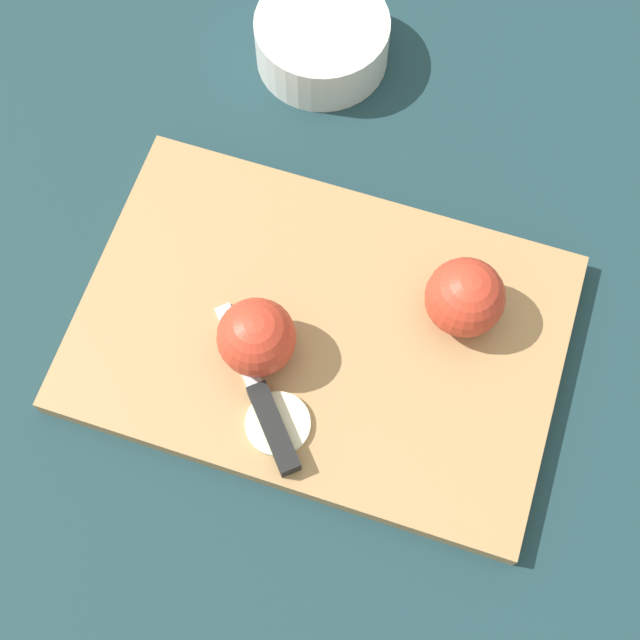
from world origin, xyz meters
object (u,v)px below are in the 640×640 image
apple_half_right (257,338)px  knife (269,417)px  bowl (322,38)px  apple_half_left (465,297)px

apple_half_right → knife: size_ratio=0.46×
apple_half_right → knife: 0.07m
knife → apple_half_right: bearing=-13.7°
knife → bowl: bearing=-29.5°
apple_half_left → apple_half_right: bearing=73.5°
apple_half_right → bowl: 0.33m
apple_half_left → bowl: apple_half_left is taller
apple_half_left → apple_half_right: size_ratio=1.03×
apple_half_left → knife: apple_half_left is taller
knife → bowl: (0.02, -0.39, 0.00)m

